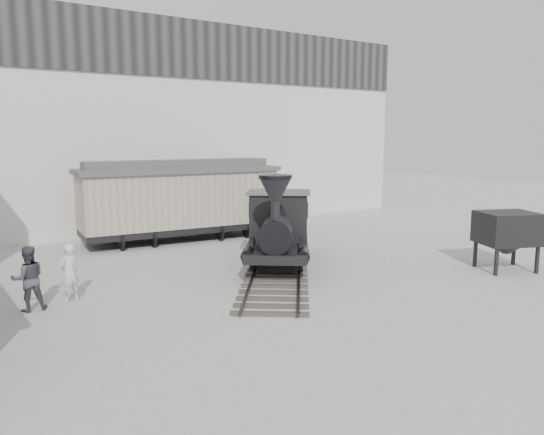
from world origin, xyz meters
TOP-DOWN VIEW (x-y plane):
  - ground at (0.00, 0.00)m, footprint 90.00×90.00m
  - north_wall at (0.00, 14.98)m, footprint 34.00×2.51m
  - locomotive at (1.24, 3.99)m, footprint 8.02×9.52m
  - boxcar at (0.32, 10.93)m, footprint 9.72×3.91m
  - visitor_a at (-6.51, 4.00)m, footprint 0.77×0.63m
  - visitor_b at (-7.69, 3.80)m, footprint 0.96×0.77m
  - coal_hopper at (8.02, -1.24)m, footprint 2.51×2.33m

SIDE VIEW (x-z plane):
  - ground at x=0.00m, z-range 0.00..0.00m
  - visitor_a at x=-6.51m, z-range 0.00..1.80m
  - visitor_b at x=-7.69m, z-range 0.00..1.91m
  - locomotive at x=1.24m, z-range -0.47..3.16m
  - coal_hopper at x=8.02m, z-range 0.33..2.54m
  - boxcar at x=0.32m, z-range 0.09..3.97m
  - north_wall at x=0.00m, z-range 0.05..11.05m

